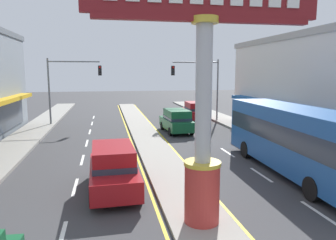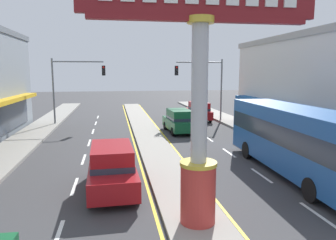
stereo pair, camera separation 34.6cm
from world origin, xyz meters
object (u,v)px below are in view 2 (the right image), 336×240
(traffic_light_left_side, at_px, (73,80))
(suv_mid_left_lane, at_px, (199,111))
(district_sign, at_px, (200,86))
(traffic_light_right_side, at_px, (205,79))
(suv_near_left_lane, at_px, (112,167))
(suv_far_left_oncoming, at_px, (179,121))
(bus_near_right_lane, at_px, (300,138))

(traffic_light_left_side, bearing_deg, suv_mid_left_lane, 3.46)
(district_sign, height_order, traffic_light_left_side, district_sign)
(district_sign, distance_m, traffic_light_right_side, 22.06)
(suv_near_left_lane, relative_size, suv_far_left_oncoming, 0.99)
(bus_near_right_lane, bearing_deg, suv_far_left_oncoming, 105.37)
(bus_near_right_lane, height_order, suv_near_left_lane, bus_near_right_lane)
(traffic_light_right_side, bearing_deg, traffic_light_left_side, 178.87)
(traffic_light_right_side, bearing_deg, bus_near_right_lane, -90.95)
(bus_near_right_lane, distance_m, suv_mid_left_lane, 18.12)
(district_sign, relative_size, traffic_light_right_side, 1.29)
(suv_mid_left_lane, bearing_deg, suv_near_left_lane, -115.37)
(suv_mid_left_lane, distance_m, suv_far_left_oncoming, 6.94)
(traffic_light_right_side, height_order, suv_mid_left_lane, traffic_light_right_side)
(traffic_light_left_side, xyz_separation_m, suv_near_left_lane, (3.58, -17.69, -3.26))
(suv_far_left_oncoming, bearing_deg, district_sign, -99.65)
(bus_near_right_lane, distance_m, suv_far_left_oncoming, 12.47)
(traffic_light_right_side, xyz_separation_m, suv_far_left_oncoming, (-3.58, -5.11, -3.26))
(suv_far_left_oncoming, bearing_deg, traffic_light_left_side, 149.31)
(traffic_light_right_side, bearing_deg, suv_far_left_oncoming, -125.02)
(district_sign, relative_size, suv_near_left_lane, 1.71)
(suv_near_left_lane, xyz_separation_m, suv_far_left_oncoming, (5.45, 12.33, 0.00))
(suv_near_left_lane, bearing_deg, district_sign, -53.63)
(district_sign, relative_size, suv_far_left_oncoming, 1.70)
(bus_near_right_lane, bearing_deg, suv_mid_left_lane, 90.01)
(suv_mid_left_lane, relative_size, suv_far_left_oncoming, 0.99)
(suv_mid_left_lane, bearing_deg, traffic_light_left_side, -176.54)
(traffic_light_left_side, distance_m, suv_near_left_lane, 18.34)
(traffic_light_left_side, xyz_separation_m, bus_near_right_lane, (12.33, -17.36, -2.38))
(bus_near_right_lane, relative_size, suv_near_left_lane, 2.42)
(traffic_light_left_side, relative_size, suv_near_left_lane, 1.33)
(district_sign, distance_m, suv_near_left_lane, 5.80)
(suv_mid_left_lane, bearing_deg, district_sign, -105.21)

